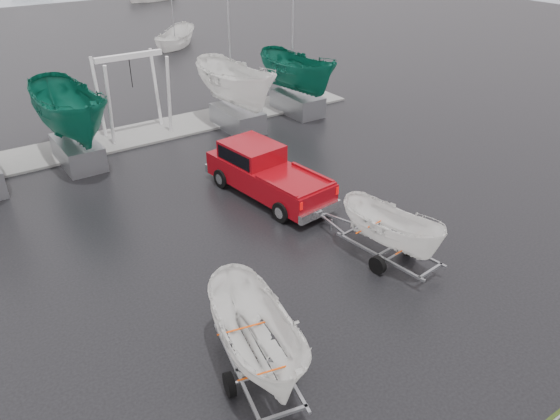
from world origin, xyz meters
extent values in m
plane|color=black|center=(0.00, 0.00, 0.00)|extent=(120.00, 120.00, 0.00)
cube|color=gray|center=(0.00, 13.00, 0.05)|extent=(30.00, 3.00, 0.12)
cube|color=maroon|center=(4.42, 3.74, 0.79)|extent=(2.63, 5.93, 0.94)
cube|color=maroon|center=(4.30, 4.77, 1.53)|extent=(2.08, 2.47, 0.84)
cube|color=black|center=(4.30, 4.77, 1.58)|extent=(2.08, 2.23, 0.54)
cube|color=silver|center=(4.75, 0.84, 0.49)|extent=(2.01, 0.41, 0.35)
cylinder|color=black|center=(3.27, 5.49, 0.40)|extent=(0.39, 0.82, 0.79)
cylinder|color=black|center=(5.14, 5.71, 0.40)|extent=(0.39, 0.82, 0.79)
cylinder|color=black|center=(3.70, 1.76, 0.40)|extent=(0.39, 0.82, 0.79)
cylinder|color=black|center=(5.57, 1.98, 0.40)|extent=(0.39, 0.82, 0.79)
cube|color=gray|center=(4.58, -2.40, 0.45)|extent=(0.49, 3.59, 0.08)
cube|color=gray|center=(5.67, -2.28, 0.45)|extent=(0.49, 3.59, 0.08)
cylinder|color=gray|center=(5.15, -2.54, 0.30)|extent=(1.60, 0.26, 0.08)
cylinder|color=black|center=(4.35, -2.63, 0.30)|extent=(0.25, 0.62, 0.60)
cylinder|color=black|center=(5.94, -2.45, 0.30)|extent=(0.25, 0.62, 0.60)
imported|color=white|center=(5.12, -2.34, 2.44)|extent=(1.63, 1.66, 3.90)
cube|color=#EC4B07|center=(5.03, -1.55, 1.00)|extent=(1.54, 0.22, 0.03)
cube|color=#EC4B07|center=(5.21, -3.14, 1.00)|extent=(1.54, 0.22, 0.03)
cube|color=gray|center=(-1.68, -4.13, 0.45)|extent=(0.84, 3.54, 0.08)
cube|color=gray|center=(-0.60, -4.36, 0.45)|extent=(0.84, 3.54, 0.08)
cylinder|color=gray|center=(-1.18, -4.44, 0.30)|extent=(1.58, 0.42, 0.08)
cylinder|color=black|center=(-1.96, -4.27, 0.30)|extent=(0.30, 0.62, 0.60)
cylinder|color=black|center=(-0.40, -4.61, 0.30)|extent=(0.30, 0.62, 0.60)
imported|color=white|center=(-1.14, -4.24, 2.75)|extent=(2.03, 2.07, 4.53)
cube|color=#EC4B07|center=(-0.97, -3.46, 1.00)|extent=(1.52, 0.37, 0.03)
cube|color=#EC4B07|center=(-1.31, -5.03, 1.00)|extent=(1.52, 0.37, 0.03)
cylinder|color=silver|center=(1.11, 12.20, 2.00)|extent=(0.16, 0.58, 3.99)
cylinder|color=silver|center=(1.11, 13.80, 2.00)|extent=(0.16, 0.58, 3.99)
cylinder|color=silver|center=(4.11, 12.20, 2.00)|extent=(0.16, 0.58, 3.99)
cylinder|color=silver|center=(4.11, 13.80, 2.00)|extent=(0.16, 0.58, 3.99)
cube|color=silver|center=(2.61, 13.00, 4.00)|extent=(3.30, 0.25, 0.25)
cube|color=gray|center=(-0.91, 11.20, 0.55)|extent=(1.60, 3.20, 1.10)
imported|color=#0D5B46|center=(-0.91, 11.20, 4.51)|extent=(2.57, 2.63, 6.82)
cube|color=gray|center=(7.27, 11.00, 0.55)|extent=(1.60, 3.20, 1.10)
imported|color=white|center=(7.27, 11.00, 4.31)|extent=(2.42, 2.48, 6.42)
cube|color=gray|center=(11.33, 11.30, 0.55)|extent=(1.60, 3.20, 1.10)
imported|color=#0D5B46|center=(11.33, 11.30, 4.13)|extent=(2.28, 2.34, 6.05)
imported|color=white|center=(12.81, 30.59, 0.00)|extent=(3.26, 3.26, 6.04)
imported|color=white|center=(21.32, 55.22, 0.00)|extent=(3.33, 3.28, 7.32)
camera|label=1|loc=(-6.21, -12.59, 10.23)|focal=35.00mm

